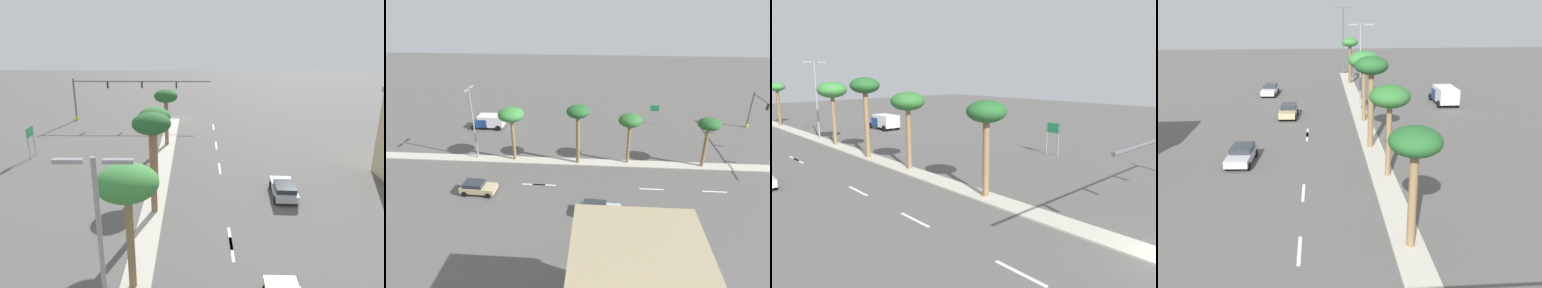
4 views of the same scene
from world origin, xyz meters
TOP-DOWN VIEW (x-y plane):
  - ground_plane at (0.00, 26.28)m, footprint 160.00×160.00m
  - median_curb at (0.00, 33.79)m, footprint 1.80×67.57m
  - lane_stripe_front at (-5.85, 11.89)m, footprint 0.20×2.80m
  - lane_stripe_leading at (-5.85, 19.08)m, footprint 0.20×2.80m
  - lane_stripe_outboard at (-5.85, 31.72)m, footprint 0.20×2.80m
  - lane_stripe_left at (-5.85, 33.00)m, footprint 0.20×2.80m
  - traffic_signal_gantry at (8.59, 0.49)m, footprint 20.21×0.53m
  - directional_road_sign at (14.50, 16.12)m, footprint 0.10×1.56m
  - palm_tree_right at (0.08, 11.82)m, footprint 2.75×2.75m
  - palm_tree_leading at (0.36, 21.51)m, footprint 2.96×2.96m
  - palm_tree_trailing at (-0.17, 28.10)m, footprint 2.88×2.88m
  - palm_tree_left at (0.13, 36.74)m, footprint 3.35×3.35m
  - street_lamp_left at (0.24, 41.91)m, footprint 2.90×0.24m
  - sedan_silver_center at (-10.97, 25.19)m, footprint 2.17×4.35m
  - sedan_tan_leading at (-8.05, 38.94)m, footprint 2.04×4.00m
  - box_truck at (10.95, 43.78)m, footprint 2.58×5.31m

SIDE VIEW (x-z plane):
  - ground_plane at x=0.00m, z-range 0.00..0.00m
  - lane_stripe_front at x=-5.85m, z-range 0.00..0.01m
  - lane_stripe_leading at x=-5.85m, z-range 0.00..0.01m
  - lane_stripe_outboard at x=-5.85m, z-range 0.00..0.01m
  - lane_stripe_left at x=-5.85m, z-range 0.00..0.01m
  - median_curb at x=0.00m, z-range 0.00..0.12m
  - sedan_silver_center at x=-10.97m, z-range 0.06..1.36m
  - sedan_tan_leading at x=-8.05m, z-range 0.05..1.47m
  - box_truck at x=10.95m, z-range 0.13..2.39m
  - directional_road_sign at x=14.50m, z-range 0.78..4.20m
  - traffic_signal_gantry at x=8.59m, z-range 1.16..7.36m
  - palm_tree_right at x=0.08m, z-range 2.39..9.01m
  - street_lamp_left at x=0.24m, z-range 0.96..10.81m
  - palm_tree_leading at x=0.36m, z-range 2.51..9.31m
  - palm_tree_left at x=0.13m, z-range 2.70..10.06m
  - palm_tree_trailing at x=-0.17m, z-range 2.89..10.87m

